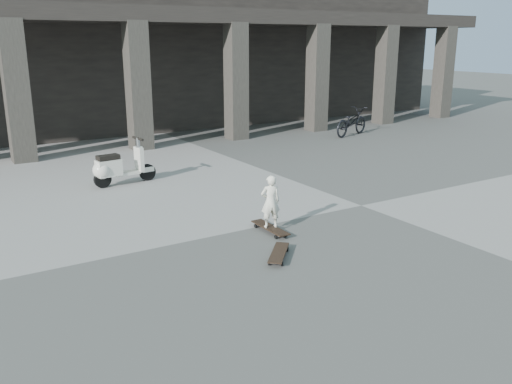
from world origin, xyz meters
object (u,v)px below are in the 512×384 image
skateboard_spare (279,253)px  bicycle (351,122)px  longboard (270,228)px  scooter (114,168)px  child (270,202)px

skateboard_spare → bicycle: (8.83, 8.31, 0.43)m
skateboard_spare → bicycle: size_ratio=0.42×
longboard → scooter: size_ratio=0.62×
longboard → skateboard_spare: (-0.56, -1.10, 0.00)m
child → scooter: bearing=-56.4°
skateboard_spare → scooter: bearing=50.8°
longboard → child: size_ratio=1.02×
skateboard_spare → child: child is taller
child → scooter: scooter is taller
scooter → skateboard_spare: bearing=-87.9°
bicycle → child: bearing=113.3°
child → scooter: 4.95m
skateboard_spare → child: 1.33m
longboard → bicycle: size_ratio=0.51×
longboard → bicycle: bearing=-48.7°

